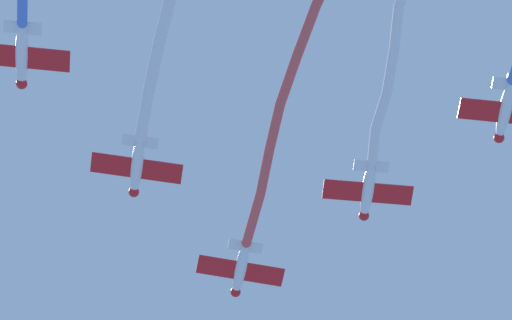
% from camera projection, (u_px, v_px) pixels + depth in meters
% --- Properties ---
extents(airplane_lead, '(4.54, 5.92, 1.46)m').
position_uv_depth(airplane_lead, '(241.00, 269.00, 71.31)').
color(airplane_lead, white).
extents(smoke_trail_lead, '(28.80, 16.05, 2.12)m').
position_uv_depth(smoke_trail_lead, '(325.00, 14.00, 64.08)').
color(smoke_trail_lead, '#DB4C4C').
extents(airplane_left_wing, '(4.53, 5.93, 1.46)m').
position_uv_depth(airplane_left_wing, '(137.00, 167.00, 68.06)').
color(airplane_left_wing, white).
extents(airplane_right_wing, '(4.51, 5.94, 1.46)m').
position_uv_depth(airplane_right_wing, '(368.00, 191.00, 69.13)').
color(airplane_right_wing, white).
extents(airplane_slot, '(4.52, 5.94, 1.46)m').
position_uv_depth(airplane_slot, '(22.00, 56.00, 64.53)').
color(airplane_slot, white).
extents(airplane_trail, '(4.52, 5.94, 1.46)m').
position_uv_depth(airplane_trail, '(505.00, 111.00, 66.41)').
color(airplane_trail, white).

